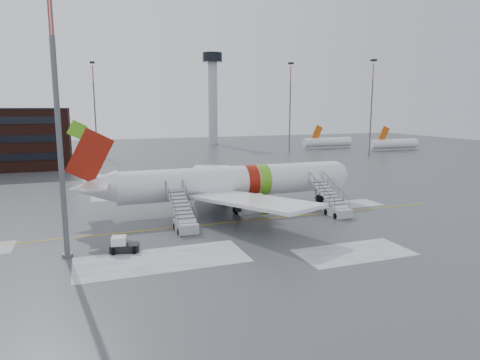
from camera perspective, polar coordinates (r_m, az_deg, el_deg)
name	(u,v)px	position (r m, az deg, el deg)	size (l,w,h in m)	color
ground	(201,223)	(47.10, -5.25, -5.70)	(260.00, 260.00, 0.00)	#494C4F
airliner	(227,183)	(51.91, -1.75, -0.34)	(35.03, 32.97, 11.18)	white
airstair_fwd	(334,206)	(51.31, 12.46, -3.37)	(2.05, 7.70, 3.48)	#BABDC2
airstair_aft	(184,220)	(44.45, -7.50, -5.25)	(2.05, 7.70, 3.48)	#A9ACB1
pushback_tug	(122,245)	(38.95, -15.40, -8.38)	(2.64, 2.15, 1.40)	black
light_mast_near	(58,115)	(37.39, -23.15, 7.94)	(1.20, 1.20, 22.69)	#595B60
control_tower	(213,88)	(145.14, -3.66, 12.17)	(6.40, 6.40, 30.00)	#B2B5BA
light_mast_far_ne	(290,102)	(118.71, 6.70, 10.30)	(1.20, 1.20, 24.25)	#595B60
light_mast_far_n	(94,102)	(121.96, -18.84, 9.84)	(1.20, 1.20, 24.25)	#595B60
light_mast_far_e	(372,102)	(115.31, 17.15, 9.96)	(1.20, 1.20, 24.25)	#595B60
distant_aircraft	(348,149)	(131.51, 14.20, 3.97)	(35.00, 18.00, 8.00)	#D8590C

